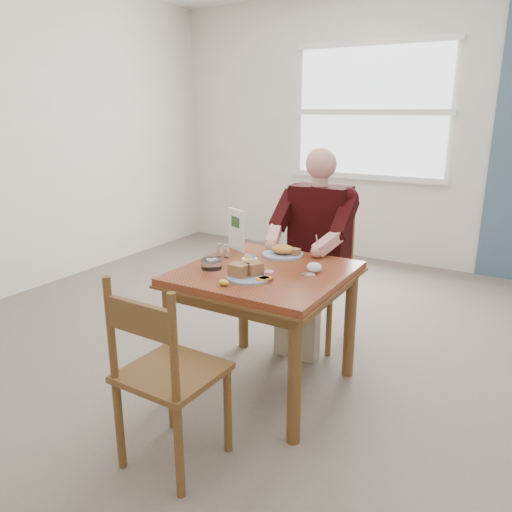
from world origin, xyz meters
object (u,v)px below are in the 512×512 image
Objects in this scene: chair_near at (165,374)px; far_plate at (284,252)px; table at (265,288)px; diner at (316,234)px; near_plate at (248,273)px; chair_far at (319,276)px.

far_plate is (0.01, 1.14, 0.30)m from chair_near.
table is 0.66× the size of diner.
far_plate is (-0.04, -0.40, -0.03)m from diner.
diner is (0.00, 0.71, 0.17)m from table.
chair_near is at bearing -93.24° from near_plate.
near_plate is (-0.01, -0.88, -0.03)m from diner.
near_plate is at bearing -90.35° from chair_far.
chair_far reaches higher than near_plate.
chair_far is 0.69× the size of diner.
far_plate is (-0.04, 0.30, 0.14)m from table.
near_plate is at bearing -86.19° from far_plate.
chair_far is (0.00, 0.80, -0.16)m from table.
table is 0.81m from chair_far.
table is 0.97× the size of chair_far.
diner reaches higher than chair_far.
near_plate is (-0.01, -0.97, 0.30)m from chair_far.
table is 0.34m from far_plate.
chair_far is at bearing 88.47° from chair_near.
chair_far is 3.42× the size of near_plate.
chair_near is 1.58m from diner.
diner reaches higher than near_plate.
chair_far and chair_near have the same top height.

